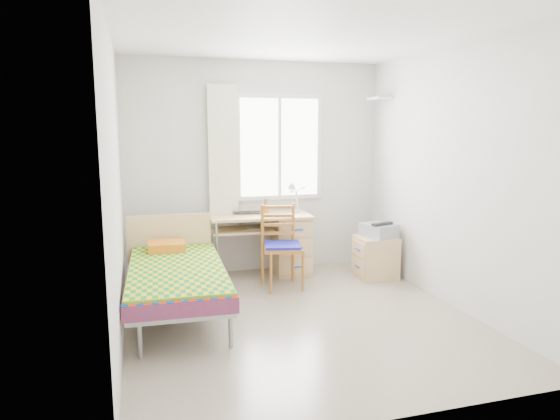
# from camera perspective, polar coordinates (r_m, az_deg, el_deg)

# --- Properties ---
(floor) EXTENTS (3.50, 3.50, 0.00)m
(floor) POSITION_cam_1_polar(r_m,az_deg,el_deg) (4.86, 2.23, -12.25)
(floor) COLOR #BCAD93
(floor) RESTS_ON ground
(ceiling) EXTENTS (3.50, 3.50, 0.00)m
(ceiling) POSITION_cam_1_polar(r_m,az_deg,el_deg) (4.59, 2.45, 19.53)
(ceiling) COLOR white
(ceiling) RESTS_ON wall_back
(wall_back) EXTENTS (3.20, 0.00, 3.20)m
(wall_back) POSITION_cam_1_polar(r_m,az_deg,el_deg) (6.22, -2.79, 4.82)
(wall_back) COLOR silver
(wall_back) RESTS_ON ground
(wall_left) EXTENTS (0.00, 3.50, 3.50)m
(wall_left) POSITION_cam_1_polar(r_m,az_deg,el_deg) (4.31, -18.28, 2.40)
(wall_left) COLOR silver
(wall_left) RESTS_ON ground
(wall_right) EXTENTS (0.00, 3.50, 3.50)m
(wall_right) POSITION_cam_1_polar(r_m,az_deg,el_deg) (5.27, 19.10, 3.52)
(wall_right) COLOR silver
(wall_right) RESTS_ON ground
(window) EXTENTS (1.10, 0.04, 1.30)m
(window) POSITION_cam_1_polar(r_m,az_deg,el_deg) (6.26, -0.07, 7.16)
(window) COLOR white
(window) RESTS_ON wall_back
(curtain) EXTENTS (0.35, 0.05, 1.70)m
(curtain) POSITION_cam_1_polar(r_m,az_deg,el_deg) (6.06, -6.54, 6.08)
(curtain) COLOR #EAE7C1
(curtain) RESTS_ON wall_back
(floating_shelf) EXTENTS (0.20, 0.32, 0.03)m
(floating_shelf) POSITION_cam_1_polar(r_m,az_deg,el_deg) (6.40, 11.31, 12.40)
(floating_shelf) COLOR white
(floating_shelf) RESTS_ON wall_right
(bed) EXTENTS (0.98, 1.96, 0.83)m
(bed) POSITION_cam_1_polar(r_m,az_deg,el_deg) (4.97, -11.81, -7.02)
(bed) COLOR gray
(bed) RESTS_ON floor
(desk) EXTENTS (1.24, 0.62, 0.76)m
(desk) POSITION_cam_1_polar(r_m,az_deg,el_deg) (6.16, 0.62, -3.57)
(desk) COLOR tan
(desk) RESTS_ON floor
(chair) EXTENTS (0.49, 0.49, 0.95)m
(chair) POSITION_cam_1_polar(r_m,az_deg,el_deg) (5.63, 0.20, -3.55)
(chair) COLOR #91521C
(chair) RESTS_ON floor
(cabinet) EXTENTS (0.48, 0.42, 0.50)m
(cabinet) POSITION_cam_1_polar(r_m,az_deg,el_deg) (6.15, 10.85, -5.32)
(cabinet) COLOR tan
(cabinet) RESTS_ON floor
(printer) EXTENTS (0.42, 0.46, 0.16)m
(printer) POSITION_cam_1_polar(r_m,az_deg,el_deg) (6.10, 11.21, -2.23)
(printer) COLOR #919598
(printer) RESTS_ON cabinet
(laptop) EXTENTS (0.36, 0.26, 0.03)m
(laptop) POSITION_cam_1_polar(r_m,az_deg,el_deg) (6.06, -3.79, -0.37)
(laptop) COLOR black
(laptop) RESTS_ON desk
(pen_cup) EXTENTS (0.09, 0.09, 0.10)m
(pen_cup) POSITION_cam_1_polar(r_m,az_deg,el_deg) (6.15, -1.67, 0.15)
(pen_cup) COLOR orange
(pen_cup) RESTS_ON desk
(task_lamp) EXTENTS (0.22, 0.31, 0.39)m
(task_lamp) POSITION_cam_1_polar(r_m,az_deg,el_deg) (6.05, 1.74, 1.81)
(task_lamp) COLOR white
(task_lamp) RESTS_ON desk
(book) EXTENTS (0.17, 0.22, 0.02)m
(book) POSITION_cam_1_polar(r_m,az_deg,el_deg) (6.03, -3.76, -2.14)
(book) COLOR gray
(book) RESTS_ON desk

